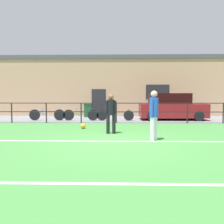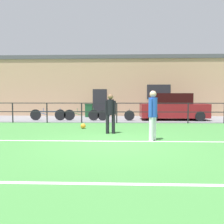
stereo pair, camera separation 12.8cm
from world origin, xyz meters
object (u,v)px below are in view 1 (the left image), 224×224
object	(u,v)px
soccer_ball_match	(83,126)
trash_bin_0	(181,109)
parked_car_red	(171,107)
trash_bin_1	(88,110)
player_striker	(154,112)
spectator_child	(107,108)
bicycle_parked_3	(115,115)
bicycle_parked_1	(47,115)
bicycle_parked_0	(81,115)
player_goalkeeper	(111,111)

from	to	relation	value
soccer_ball_match	trash_bin_0	distance (m)	9.37
soccer_ball_match	parked_car_red	size ratio (longest dim) A/B	0.06
trash_bin_1	player_striker	bearing A→B (deg)	-69.87
spectator_child	bicycle_parked_3	size ratio (longest dim) A/B	0.47
trash_bin_1	bicycle_parked_1	bearing A→B (deg)	-129.82
player_striker	trash_bin_1	size ratio (longest dim) A/B	1.72
bicycle_parked_1	player_striker	bearing A→B (deg)	-49.74
parked_car_red	trash_bin_0	size ratio (longest dim) A/B	3.83
bicycle_parked_3	trash_bin_0	world-z (taller)	trash_bin_0
bicycle_parked_0	trash_bin_0	distance (m)	7.74
soccer_ball_match	player_striker	bearing A→B (deg)	-46.50
trash_bin_1	parked_car_red	bearing A→B (deg)	-19.27
parked_car_red	bicycle_parked_0	world-z (taller)	parked_car_red
bicycle_parked_3	bicycle_parked_0	bearing A→B (deg)	-180.00
player_goalkeeper	bicycle_parked_3	world-z (taller)	player_goalkeeper
bicycle_parked_1	trash_bin_0	xyz separation A→B (m)	(9.17, 3.18, 0.19)
player_striker	bicycle_parked_3	size ratio (longest dim) A/B	0.73
parked_car_red	trash_bin_1	distance (m)	5.99
player_striker	bicycle_parked_3	bearing A→B (deg)	-138.22
player_goalkeeper	soccer_ball_match	xyz separation A→B (m)	(-1.34, 1.48, -0.78)
player_goalkeeper	bicycle_parked_3	bearing A→B (deg)	86.66
bicycle_parked_0	trash_bin_0	size ratio (longest dim) A/B	2.02
trash_bin_1	bicycle_parked_0	bearing A→B (deg)	-92.18
player_goalkeeper	trash_bin_0	bearing A→B (deg)	56.85
spectator_child	trash_bin_1	xyz separation A→B (m)	(-1.40, -0.50, -0.12)
player_striker	bicycle_parked_0	world-z (taller)	player_striker
soccer_ball_match	bicycle_parked_3	xyz separation A→B (m)	(1.45, 3.68, 0.23)
bicycle_parked_1	trash_bin_1	xyz separation A→B (m)	(2.22, 2.66, 0.13)
trash_bin_0	trash_bin_1	xyz separation A→B (m)	(-6.95, -0.52, -0.06)
bicycle_parked_0	bicycle_parked_3	bearing A→B (deg)	0.00
player_goalkeeper	bicycle_parked_1	size ratio (longest dim) A/B	0.70
bicycle_parked_1	bicycle_parked_0	bearing A→B (deg)	0.00
player_striker	bicycle_parked_0	distance (m)	7.54
player_goalkeeper	bicycle_parked_1	xyz separation A→B (m)	(-4.15, 5.16, -0.52)
soccer_ball_match	bicycle_parked_3	world-z (taller)	bicycle_parked_3
trash_bin_0	bicycle_parked_1	bearing A→B (deg)	-160.86
soccer_ball_match	parked_car_red	bearing A→B (deg)	40.84
bicycle_parked_0	bicycle_parked_1	bearing A→B (deg)	180.00
soccer_ball_match	spectator_child	world-z (taller)	spectator_child
bicycle_parked_0	bicycle_parked_1	world-z (taller)	bicycle_parked_1
bicycle_parked_1	trash_bin_0	bearing A→B (deg)	19.14
bicycle_parked_1	bicycle_parked_3	size ratio (longest dim) A/B	0.98
player_goalkeeper	player_striker	distance (m)	2.09
parked_car_red	bicycle_parked_3	world-z (taller)	parked_car_red
bicycle_parked_0	bicycle_parked_3	world-z (taller)	bicycle_parked_0
spectator_child	bicycle_parked_3	distance (m)	3.23
trash_bin_1	trash_bin_0	bearing A→B (deg)	4.31
spectator_child	bicycle_parked_1	bearing A→B (deg)	27.47
bicycle_parked_1	trash_bin_0	world-z (taller)	trash_bin_0
parked_car_red	bicycle_parked_3	xyz separation A→B (m)	(-3.60, -0.69, -0.46)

